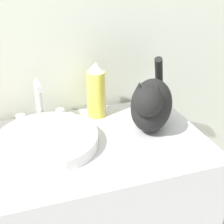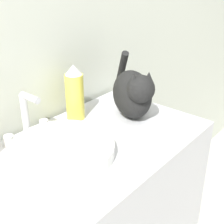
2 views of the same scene
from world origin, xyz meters
name	(u,v)px [view 2 (image 2 of 2)]	position (x,y,z in m)	size (l,w,h in m)	color
wall_back	(22,31)	(0.00, 0.53, 1.25)	(6.00, 0.05, 2.50)	silver
sink_basin	(62,150)	(-0.09, 0.27, 0.94)	(0.32, 0.32, 0.04)	white
faucet	(27,119)	(-0.09, 0.43, 0.99)	(0.17, 0.10, 0.17)	silver
cat	(133,93)	(0.26, 0.26, 1.02)	(0.24, 0.30, 0.23)	black
spray_bottle	(75,93)	(0.12, 0.42, 1.02)	(0.07, 0.07, 0.21)	#EADB4C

